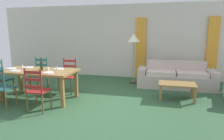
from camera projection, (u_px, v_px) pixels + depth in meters
ground_plane at (88, 105)px, 4.69m from camera, size 9.60×9.60×0.02m
wall_far at (118, 41)px, 7.59m from camera, size 9.60×0.16×2.70m
curtain_panel_left at (141, 49)px, 7.30m from camera, size 0.35×0.08×2.20m
curtain_panel_right at (212, 50)px, 6.74m from camera, size 0.35×0.08×2.20m
dining_table at (38, 74)px, 5.01m from camera, size 1.90×0.96×0.75m
dining_chair_near_left at (1, 88)px, 4.41m from camera, size 0.44×0.42×0.96m
dining_chair_near_right at (37, 90)px, 4.23m from camera, size 0.43×0.41×0.96m
dining_chair_far_left at (40, 74)px, 5.86m from camera, size 0.43×0.41×0.96m
dining_chair_far_right at (68, 76)px, 5.66m from camera, size 0.43×0.41×0.96m
dining_chair_head_west at (1, 78)px, 5.29m from camera, size 0.43×0.45×0.96m
dinner_plate_near_left at (15, 71)px, 4.86m from camera, size 0.24×0.24×0.02m
fork_near_left at (10, 71)px, 4.90m from camera, size 0.03×0.17×0.01m
dinner_plate_near_right at (49, 73)px, 4.65m from camera, size 0.24×0.24×0.02m
fork_near_right at (43, 72)px, 4.69m from camera, size 0.03×0.17×0.01m
dinner_plate_far_left at (29, 67)px, 5.34m from camera, size 0.24×0.24×0.02m
fork_far_left at (24, 67)px, 5.38m from camera, size 0.03×0.17×0.01m
dinner_plate_far_right at (59, 69)px, 5.13m from camera, size 0.24×0.24×0.02m
fork_far_right at (54, 69)px, 5.17m from camera, size 0.03×0.17×0.01m
dinner_plate_head_west at (11, 68)px, 5.18m from camera, size 0.24×0.24×0.02m
fork_head_west at (6, 68)px, 5.22m from camera, size 0.03×0.17×0.01m
wine_bottle at (41, 66)px, 4.97m from camera, size 0.07×0.07×0.32m
wine_glass_near_left at (23, 66)px, 4.90m from camera, size 0.06×0.06×0.16m
wine_glass_near_right at (57, 68)px, 4.72m from camera, size 0.06×0.06×0.16m
coffee_cup_primary at (48, 69)px, 4.92m from camera, size 0.07×0.07×0.09m
couch at (175, 78)px, 6.20m from camera, size 2.28×0.80×0.80m
coffee_table at (177, 86)px, 5.04m from camera, size 0.90×0.56×0.42m
standing_lamp at (134, 41)px, 6.49m from camera, size 0.40×0.40×1.64m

